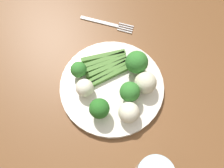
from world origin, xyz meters
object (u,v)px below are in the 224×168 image
(dining_table, at_px, (109,100))
(broccoli_left, at_px, (100,109))
(plate, at_px, (112,86))
(asparagus_bundle, at_px, (107,66))
(broccoli_front_left, at_px, (137,62))
(broccoli_right, at_px, (79,70))
(cauliflower_near_fork, at_px, (85,88))
(cauliflower_outer_edge, at_px, (145,83))
(cauliflower_near_center, at_px, (129,112))
(broccoli_back_right, at_px, (130,92))
(fork, at_px, (108,24))

(dining_table, bearing_deg, broccoli_left, 0.96)
(plate, relative_size, asparagus_bundle, 1.91)
(broccoli_front_left, bearing_deg, plate, -40.46)
(broccoli_front_left, bearing_deg, asparagus_bundle, -82.03)
(broccoli_right, distance_m, cauliflower_near_fork, 0.05)
(broccoli_right, distance_m, cauliflower_outer_edge, 0.17)
(plate, relative_size, cauliflower_near_fork, 6.03)
(cauliflower_near_center, distance_m, cauliflower_outer_edge, 0.09)
(asparagus_bundle, relative_size, cauliflower_outer_edge, 2.56)
(broccoli_back_right, xyz_separation_m, fork, (-0.22, -0.11, -0.05))
(plate, bearing_deg, broccoli_left, -5.68)
(broccoli_right, distance_m, cauliflower_near_center, 0.17)
(broccoli_front_left, relative_size, cauliflower_near_fork, 1.58)
(broccoli_front_left, distance_m, cauliflower_near_fork, 0.14)
(cauliflower_near_fork, bearing_deg, broccoli_front_left, 129.87)
(asparagus_bundle, distance_m, broccoli_left, 0.13)
(broccoli_right, bearing_deg, plate, 85.76)
(broccoli_left, bearing_deg, broccoli_right, -137.21)
(dining_table, distance_m, fork, 0.23)
(broccoli_back_right, bearing_deg, cauliflower_outer_edge, 139.16)
(asparagus_bundle, bearing_deg, broccoli_right, -5.36)
(broccoli_left, relative_size, cauliflower_near_fork, 1.33)
(dining_table, height_order, cauliflower_outer_edge, cauliflower_outer_edge)
(broccoli_back_right, distance_m, fork, 0.25)
(plate, distance_m, broccoli_right, 0.10)
(plate, distance_m, cauliflower_outer_edge, 0.09)
(cauliflower_near_fork, xyz_separation_m, cauliflower_outer_edge, (-0.05, 0.14, 0.01))
(fork, bearing_deg, broccoli_left, -76.37)
(cauliflower_near_center, bearing_deg, broccoli_left, -80.50)
(dining_table, distance_m, broccoli_front_left, 0.18)
(dining_table, relative_size, cauliflower_near_center, 27.29)
(asparagus_bundle, height_order, broccoli_back_right, broccoli_back_right)
(dining_table, height_order, broccoli_back_right, broccoli_back_right)
(dining_table, relative_size, plate, 5.13)
(dining_table, relative_size, broccoli_back_right, 22.82)
(plate, height_order, fork, plate)
(broccoli_back_right, distance_m, cauliflower_near_fork, 0.11)
(asparagus_bundle, xyz_separation_m, broccoli_front_left, (-0.01, 0.08, 0.03))
(plate, relative_size, broccoli_front_left, 3.80)
(broccoli_front_left, bearing_deg, cauliflower_outer_edge, 37.23)
(broccoli_front_left, bearing_deg, fork, -140.74)
(cauliflower_near_center, height_order, cauliflower_outer_edge, cauliflower_outer_edge)
(dining_table, xyz_separation_m, asparagus_bundle, (-0.05, -0.02, 0.13))
(dining_table, relative_size, asparagus_bundle, 9.78)
(plate, height_order, broccoli_left, broccoli_left)
(dining_table, distance_m, cauliflower_outer_edge, 0.17)
(cauliflower_near_fork, bearing_deg, dining_table, 122.79)
(broccoli_front_left, bearing_deg, dining_table, -44.88)
(broccoli_back_right, bearing_deg, broccoli_front_left, -179.29)
(cauliflower_outer_edge, bearing_deg, cauliflower_near_center, -14.92)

